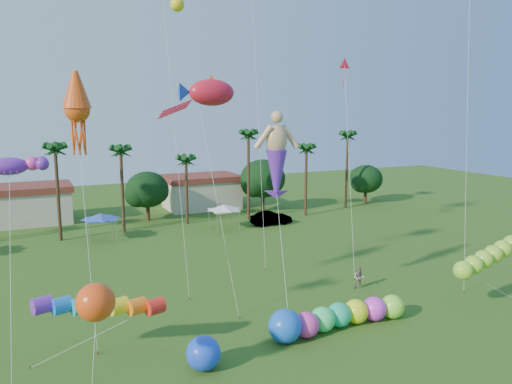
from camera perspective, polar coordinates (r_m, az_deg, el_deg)
name	(u,v)px	position (r m, az deg, el deg)	size (l,w,h in m)	color
tree_line	(169,187)	(64.99, -9.93, 0.52)	(69.46, 8.91, 11.00)	#3A2819
buildings_row	(109,201)	(69.83, -16.46, -1.01)	(35.00, 7.00, 4.00)	beige
tent_row	(101,217)	(56.00, -17.28, -2.77)	(31.00, 4.00, 0.60)	white
car_b	(271,218)	(62.00, 1.76, -3.00)	(1.77, 5.08, 1.67)	#4C4C54
spectator_b	(359,278)	(41.07, 11.71, -9.56)	(0.90, 0.70, 1.85)	gray
caterpillar_inflatable	(334,317)	(33.60, 8.86, -13.94)	(10.27, 2.35, 2.09)	#DA39A4
blue_ball	(203,353)	(28.81, -6.04, -17.85)	(1.91, 1.91, 1.91)	#1C4AFF
rainbow_tube	(124,312)	(29.66, -14.83, -13.07)	(8.53, 2.28, 3.42)	red
green_worm	(463,270)	(37.75, 22.58, -8.28)	(9.34, 2.73, 3.92)	#91DD31
orange_ball_kite	(96,302)	(24.12, -17.86, -11.91)	(1.86, 1.86, 6.42)	#F84814
merman_kite	(277,161)	(33.86, 2.36, 3.53)	(2.87, 6.02, 13.53)	tan
fish_kite	(212,93)	(37.69, -5.08, 11.25)	(5.51, 7.37, 16.47)	red
squid_kite	(77,110)	(32.23, -19.75, 8.80)	(2.01, 4.53, 16.51)	#E34A12
lobster_kite	(9,166)	(27.84, -26.43, 2.64)	(3.74, 5.50, 11.97)	purple
delta_kite_red	(345,69)	(45.09, 10.11, 13.71)	(1.87, 4.32, 18.55)	red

